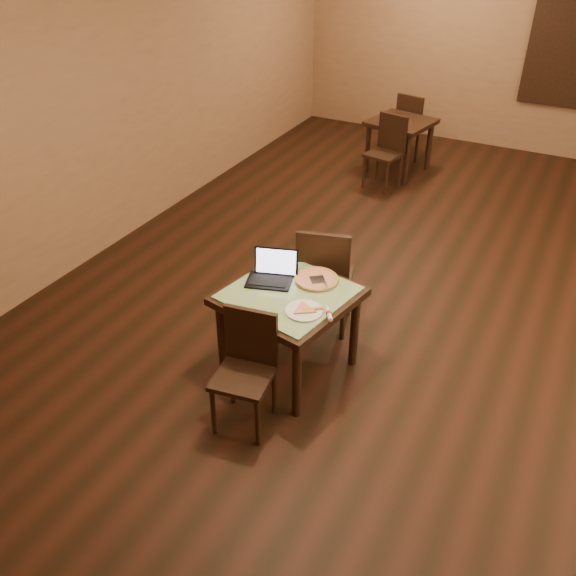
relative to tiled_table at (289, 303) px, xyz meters
The scene contains 15 objects.
ground 1.80m from the tiled_table, 40.28° to the left, with size 10.00×10.00×0.00m, color black.
wall_left 3.05m from the tiled_table, 158.39° to the left, with size 0.02×10.00×3.00m, color #8D6748.
tiled_table is the anchor object (origin of this frame).
chair_main_near 0.64m from the tiled_table, 91.16° to the right, with size 0.45×0.45×0.92m.
chair_main_far 0.62m from the tiled_table, 87.81° to the left, with size 0.55×0.55×1.04m.
laptop 0.28m from the tiled_table, 152.15° to the left, with size 0.41×0.37×0.24m.
plate 0.31m from the tiled_table, 39.29° to the right, with size 0.28×0.28×0.02m, color white.
pizza_slice 0.31m from the tiled_table, 39.29° to the right, with size 0.19×0.19×0.02m, color beige, non-canonical shape.
pizza_pan 0.29m from the tiled_table, 63.43° to the left, with size 0.36×0.36×0.01m, color silver.
pizza_whole 0.29m from the tiled_table, 63.43° to the left, with size 0.35×0.35×0.02m.
spatula 0.29m from the tiled_table, 57.53° to the left, with size 0.11×0.27×0.01m, color silver.
napkin_roll 0.44m from the tiled_table, 19.29° to the right, with size 0.12×0.15×0.04m.
other_table_b 4.47m from the tiled_table, 97.80° to the left, with size 0.90×0.90×0.72m.
other_table_b_chair_near 3.93m from the tiled_table, 98.64° to the left, with size 0.47×0.47×0.93m.
other_table_b_chair_far 5.02m from the tiled_table, 97.13° to the left, with size 0.47×0.47×0.93m.
Camera 1 is at (0.52, -4.51, 3.37)m, focal length 38.00 mm.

